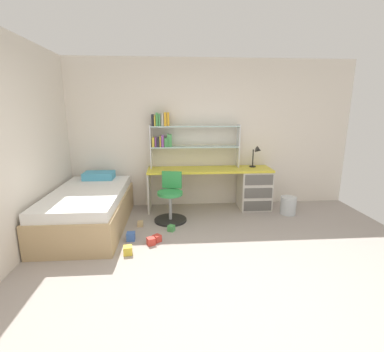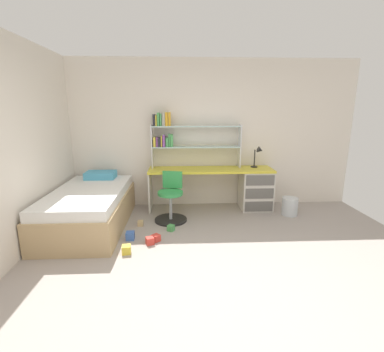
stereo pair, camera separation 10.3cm
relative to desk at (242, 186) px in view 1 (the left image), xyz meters
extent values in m
cube|color=#9E938C|center=(-0.76, -2.41, -0.43)|extent=(5.59, 6.39, 0.02)
cube|color=silver|center=(-0.76, 0.31, 0.89)|extent=(5.59, 0.06, 2.62)
cube|color=gold|center=(-0.59, 0.00, 0.30)|extent=(2.17, 0.52, 0.04)
cube|color=beige|center=(0.23, 0.00, -0.07)|extent=(0.54, 0.50, 0.70)
cube|color=beige|center=(-1.66, 0.00, -0.07)|extent=(0.03, 0.47, 0.70)
cube|color=#5E5B57|center=(0.23, -0.25, -0.30)|extent=(0.49, 0.01, 0.18)
cube|color=#5E5B57|center=(0.23, -0.25, -0.07)|extent=(0.49, 0.01, 0.18)
cube|color=#5E5B57|center=(0.23, -0.25, 0.17)|extent=(0.49, 0.01, 0.18)
cube|color=silver|center=(-1.62, 0.14, 0.70)|extent=(0.02, 0.22, 0.76)
cube|color=silver|center=(-0.07, 0.14, 0.70)|extent=(0.02, 0.22, 0.76)
cube|color=silver|center=(-0.84, 0.14, 0.69)|extent=(1.53, 0.22, 0.02)
cube|color=silver|center=(-0.84, 0.14, 1.05)|extent=(1.53, 0.22, 0.02)
cube|color=yellow|center=(-1.57, 0.14, 0.78)|extent=(0.04, 0.18, 0.16)
cube|color=purple|center=(-1.53, 0.14, 0.78)|extent=(0.03, 0.15, 0.16)
cube|color=#26262D|center=(-1.49, 0.14, 0.78)|extent=(0.04, 0.17, 0.16)
cube|color=yellow|center=(-1.45, 0.14, 0.79)|extent=(0.02, 0.17, 0.18)
cube|color=purple|center=(-1.41, 0.14, 0.80)|extent=(0.04, 0.19, 0.20)
cube|color=#4CA559|center=(-1.35, 0.14, 0.78)|extent=(0.04, 0.15, 0.15)
cube|color=#4CA559|center=(-1.31, 0.14, 0.81)|extent=(0.03, 0.12, 0.22)
cube|color=#4CA559|center=(-1.27, 0.14, 0.80)|extent=(0.04, 0.15, 0.21)
cube|color=#26262D|center=(-1.56, 0.14, 1.16)|extent=(0.04, 0.15, 0.20)
cube|color=yellow|center=(-1.53, 0.14, 1.15)|extent=(0.02, 0.19, 0.18)
cube|color=#4CA559|center=(-1.49, 0.14, 1.17)|extent=(0.04, 0.16, 0.22)
cube|color=#4CA559|center=(-1.45, 0.14, 1.16)|extent=(0.03, 0.16, 0.21)
cube|color=beige|center=(-1.42, 0.14, 1.17)|extent=(0.02, 0.12, 0.22)
cube|color=beige|center=(-1.39, 0.14, 1.17)|extent=(0.02, 0.18, 0.22)
cube|color=gold|center=(-1.35, 0.14, 1.17)|extent=(0.04, 0.18, 0.23)
cube|color=gold|center=(-1.30, 0.14, 1.17)|extent=(0.04, 0.14, 0.23)
cylinder|color=black|center=(0.20, 0.10, 0.33)|extent=(0.12, 0.12, 0.02)
cylinder|color=black|center=(0.20, 0.10, 0.49)|extent=(0.02, 0.02, 0.30)
cone|color=black|center=(0.28, 0.05, 0.64)|extent=(0.12, 0.11, 0.13)
cylinder|color=black|center=(-1.29, -0.52, -0.40)|extent=(0.52, 0.52, 0.03)
cylinder|color=#A5A8AD|center=(-1.29, -0.52, -0.20)|extent=(0.05, 0.05, 0.44)
cylinder|color=green|center=(-1.29, -0.52, 0.05)|extent=(0.40, 0.40, 0.05)
cube|color=green|center=(-1.26, -0.35, 0.22)|extent=(0.32, 0.10, 0.28)
cube|color=tan|center=(-2.51, -0.70, -0.20)|extent=(1.05, 1.92, 0.45)
cube|color=white|center=(-2.51, -0.70, 0.10)|extent=(0.99, 1.86, 0.14)
cube|color=#4CA5CC|center=(-2.51, 0.01, 0.23)|extent=(0.50, 0.32, 0.12)
cylinder|color=silver|center=(0.73, -0.36, -0.27)|extent=(0.26, 0.26, 0.30)
cube|color=#3860B7|center=(-1.83, -1.18, -0.36)|extent=(0.11, 0.11, 0.11)
cube|color=red|center=(-1.47, -1.24, -0.37)|extent=(0.13, 0.13, 0.09)
cube|color=tan|center=(-1.75, -0.71, -0.38)|extent=(0.08, 0.08, 0.08)
cube|color=#479E51|center=(-1.28, -0.92, -0.37)|extent=(0.12, 0.12, 0.09)
cube|color=gold|center=(-1.81, -1.56, -0.37)|extent=(0.12, 0.12, 0.11)
cube|color=red|center=(-1.54, -1.33, -0.37)|extent=(0.13, 0.13, 0.10)
camera|label=1|loc=(-1.24, -4.75, 1.33)|focal=26.04mm
camera|label=2|loc=(-1.14, -4.75, 1.33)|focal=26.04mm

